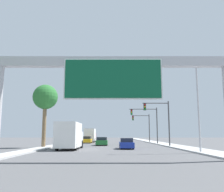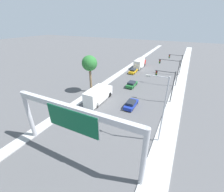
{
  "view_description": "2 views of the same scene",
  "coord_description": "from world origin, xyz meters",
  "px_view_note": "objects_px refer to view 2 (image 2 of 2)",
  "views": [
    {
      "loc": [
        -0.07,
        0.38,
        1.81
      ],
      "look_at": [
        0.0,
        22.77,
        5.26
      ],
      "focal_mm": 40.0,
      "sensor_mm": 36.0,
      "label": 1
    },
    {
      "loc": [
        10.02,
        7.61,
        15.56
      ],
      "look_at": [
        -1.6,
        30.67,
        2.52
      ],
      "focal_mm": 24.0,
      "sensor_mm": 36.0,
      "label": 2
    }
  ],
  "objects_px": {
    "sign_gantry": "(73,119)",
    "truck_box_secondary": "(140,63)",
    "traffic_light_near_intersection": "(168,82)",
    "car_far_left": "(132,84)",
    "car_mid_right": "(131,104)",
    "car_near_right": "(133,71)",
    "street_lamp_right": "(162,106)",
    "traffic_light_mid_block": "(172,68)",
    "palm_tree_background": "(90,64)",
    "traffic_light_far_intersection": "(177,61)",
    "truck_box_primary": "(98,95)"
  },
  "relations": [
    {
      "from": "sign_gantry",
      "to": "traffic_light_near_intersection",
      "type": "bearing_deg",
      "value": 69.99
    },
    {
      "from": "sign_gantry",
      "to": "car_far_left",
      "type": "distance_m",
      "value": 25.11
    },
    {
      "from": "car_near_right",
      "to": "traffic_light_mid_block",
      "type": "distance_m",
      "value": 13.88
    },
    {
      "from": "sign_gantry",
      "to": "car_far_left",
      "type": "height_order",
      "value": "sign_gantry"
    },
    {
      "from": "traffic_light_near_intersection",
      "to": "palm_tree_background",
      "type": "bearing_deg",
      "value": -169.99
    },
    {
      "from": "truck_box_primary",
      "to": "traffic_light_mid_block",
      "type": "bearing_deg",
      "value": 53.84
    },
    {
      "from": "traffic_light_mid_block",
      "to": "street_lamp_right",
      "type": "xyz_separation_m",
      "value": [
        1.41,
        -22.74,
        1.03
      ]
    },
    {
      "from": "car_far_left",
      "to": "traffic_light_mid_block",
      "type": "bearing_deg",
      "value": 32.83
    },
    {
      "from": "car_far_left",
      "to": "car_near_right",
      "type": "distance_m",
      "value": 11.54
    },
    {
      "from": "sign_gantry",
      "to": "traffic_light_mid_block",
      "type": "bearing_deg",
      "value": 77.14
    },
    {
      "from": "truck_box_primary",
      "to": "street_lamp_right",
      "type": "distance_m",
      "value": 15.41
    },
    {
      "from": "car_mid_right",
      "to": "car_far_left",
      "type": "bearing_deg",
      "value": 109.4
    },
    {
      "from": "traffic_light_mid_block",
      "to": "street_lamp_right",
      "type": "relative_size",
      "value": 0.71
    },
    {
      "from": "palm_tree_background",
      "to": "street_lamp_right",
      "type": "distance_m",
      "value": 20.28
    },
    {
      "from": "car_mid_right",
      "to": "car_near_right",
      "type": "distance_m",
      "value": 22.08
    },
    {
      "from": "palm_tree_background",
      "to": "car_near_right",
      "type": "bearing_deg",
      "value": 77.12
    },
    {
      "from": "sign_gantry",
      "to": "traffic_light_near_intersection",
      "type": "relative_size",
      "value": 2.49
    },
    {
      "from": "car_mid_right",
      "to": "traffic_light_near_intersection",
      "type": "relative_size",
      "value": 0.63
    },
    {
      "from": "palm_tree_background",
      "to": "street_lamp_right",
      "type": "relative_size",
      "value": 0.9
    },
    {
      "from": "street_lamp_right",
      "to": "car_near_right",
      "type": "bearing_deg",
      "value": 115.64
    },
    {
      "from": "truck_box_primary",
      "to": "traffic_light_far_intersection",
      "type": "distance_m",
      "value": 29.48
    },
    {
      "from": "truck_box_secondary",
      "to": "car_far_left",
      "type": "bearing_deg",
      "value": -78.96
    },
    {
      "from": "sign_gantry",
      "to": "palm_tree_background",
      "type": "xyz_separation_m",
      "value": [
        -9.46,
        17.13,
        1.16
      ]
    },
    {
      "from": "car_far_left",
      "to": "car_mid_right",
      "type": "relative_size",
      "value": 0.99
    },
    {
      "from": "car_near_right",
      "to": "traffic_light_mid_block",
      "type": "height_order",
      "value": "traffic_light_mid_block"
    },
    {
      "from": "truck_box_secondary",
      "to": "street_lamp_right",
      "type": "relative_size",
      "value": 0.82
    },
    {
      "from": "car_mid_right",
      "to": "truck_box_secondary",
      "type": "xyz_separation_m",
      "value": [
        -7.0,
        27.87,
        0.95
      ]
    },
    {
      "from": "traffic_light_mid_block",
      "to": "palm_tree_background",
      "type": "xyz_separation_m",
      "value": [
        -16.33,
        -12.96,
        2.17
      ]
    },
    {
      "from": "traffic_light_far_intersection",
      "to": "street_lamp_right",
      "type": "xyz_separation_m",
      "value": [
        1.05,
        -32.74,
        1.43
      ]
    },
    {
      "from": "sign_gantry",
      "to": "traffic_light_far_intersection",
      "type": "xyz_separation_m",
      "value": [
        7.22,
        40.09,
        -1.42
      ]
    },
    {
      "from": "car_mid_right",
      "to": "traffic_light_far_intersection",
      "type": "bearing_deg",
      "value": 77.89
    },
    {
      "from": "car_mid_right",
      "to": "truck_box_primary",
      "type": "distance_m",
      "value": 7.15
    },
    {
      "from": "traffic_light_mid_block",
      "to": "traffic_light_far_intersection",
      "type": "bearing_deg",
      "value": 87.97
    },
    {
      "from": "car_mid_right",
      "to": "palm_tree_background",
      "type": "bearing_deg",
      "value": 167.26
    },
    {
      "from": "car_far_left",
      "to": "car_near_right",
      "type": "bearing_deg",
      "value": 107.65
    },
    {
      "from": "car_far_left",
      "to": "traffic_light_near_intersection",
      "type": "distance_m",
      "value": 10.81
    },
    {
      "from": "car_mid_right",
      "to": "palm_tree_background",
      "type": "xyz_separation_m",
      "value": [
        -11.21,
        2.53,
        6.22
      ]
    },
    {
      "from": "traffic_light_far_intersection",
      "to": "truck_box_secondary",
      "type": "bearing_deg",
      "value": 169.21
    },
    {
      "from": "car_mid_right",
      "to": "traffic_light_mid_block",
      "type": "xyz_separation_m",
      "value": [
        5.12,
        15.5,
        4.05
      ]
    },
    {
      "from": "car_far_left",
      "to": "car_mid_right",
      "type": "xyz_separation_m",
      "value": [
        3.5,
        -9.94,
        -0.01
      ]
    },
    {
      "from": "palm_tree_background",
      "to": "street_lamp_right",
      "type": "bearing_deg",
      "value": -28.86
    },
    {
      "from": "traffic_light_mid_block",
      "to": "traffic_light_far_intersection",
      "type": "height_order",
      "value": "traffic_light_mid_block"
    },
    {
      "from": "sign_gantry",
      "to": "car_mid_right",
      "type": "bearing_deg",
      "value": 83.16
    },
    {
      "from": "car_near_right",
      "to": "traffic_light_far_intersection",
      "type": "relative_size",
      "value": 0.68
    },
    {
      "from": "traffic_light_near_intersection",
      "to": "sign_gantry",
      "type": "bearing_deg",
      "value": -110.01
    },
    {
      "from": "traffic_light_near_intersection",
      "to": "traffic_light_mid_block",
      "type": "bearing_deg",
      "value": 92.58
    },
    {
      "from": "car_near_right",
      "to": "street_lamp_right",
      "type": "distance_m",
      "value": 31.66
    },
    {
      "from": "sign_gantry",
      "to": "truck_box_secondary",
      "type": "bearing_deg",
      "value": 97.05
    },
    {
      "from": "car_near_right",
      "to": "palm_tree_background",
      "type": "height_order",
      "value": "palm_tree_background"
    },
    {
      "from": "car_near_right",
      "to": "truck_box_primary",
      "type": "height_order",
      "value": "truck_box_primary"
    }
  ]
}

